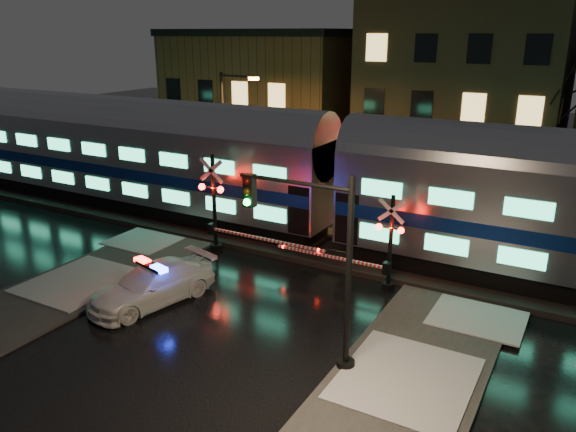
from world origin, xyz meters
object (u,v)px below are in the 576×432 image
object	(u,v)px
crossing_signal_left	(220,214)
crossing_signal_right	(380,251)
traffic_light	(319,266)
streetlight	(227,129)
police_car	(152,284)

from	to	relation	value
crossing_signal_left	crossing_signal_right	bearing A→B (deg)	-0.12
traffic_light	crossing_signal_right	bearing A→B (deg)	101.92
crossing_signal_right	crossing_signal_left	world-z (taller)	crossing_signal_left
crossing_signal_left	traffic_light	world-z (taller)	traffic_light
crossing_signal_right	streetlight	distance (m)	13.64
crossing_signal_right	traffic_light	distance (m)	5.79
police_car	crossing_signal_right	xyz separation A→B (m)	(6.66, 5.03, 0.83)
crossing_signal_left	traffic_light	distance (m)	9.44
crossing_signal_right	crossing_signal_left	xyz separation A→B (m)	(-7.29, 0.01, 0.28)
streetlight	crossing_signal_right	bearing A→B (deg)	-30.07
crossing_signal_right	streetlight	size ratio (longest dim) A/B	0.72
streetlight	traffic_light	bearing A→B (deg)	-46.20
police_car	traffic_light	bearing A→B (deg)	9.55
crossing_signal_right	streetlight	bearing A→B (deg)	149.93
police_car	crossing_signal_right	size ratio (longest dim) A/B	0.97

